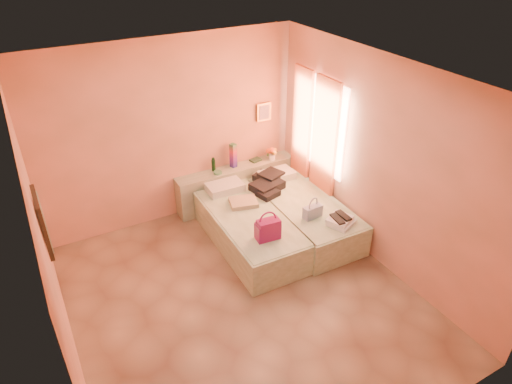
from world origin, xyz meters
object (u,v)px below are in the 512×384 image
bed_left (250,230)px  blue_handbag (313,212)px  water_bottle (213,165)px  green_book (256,160)px  towel_stack (342,221)px  flower_vase (272,152)px  bed_right (303,215)px  headboard_ledge (237,184)px  magenta_handbag (268,229)px

bed_left → blue_handbag: blue_handbag is taller
water_bottle → green_book: (0.75, -0.02, -0.10)m
towel_stack → flower_vase: bearing=89.9°
flower_vase → bed_right: bearing=-96.0°
headboard_ledge → water_bottle: size_ratio=9.32×
water_bottle → bed_right: bearing=-54.9°
bed_left → towel_stack: 1.32m
bed_left → water_bottle: size_ratio=9.09×
towel_stack → magenta_handbag: bearing=168.4°
magenta_handbag → towel_stack: bearing=-6.3°
flower_vase → towel_stack: (-0.00, -1.89, -0.23)m
bed_left → headboard_ledge: bearing=73.1°
bed_right → towel_stack: 0.80m
water_bottle → flower_vase: bearing=-6.3°
flower_vase → towel_stack: 1.91m
bed_right → magenta_handbag: 1.14m
headboard_ledge → bed_right: size_ratio=1.02×
flower_vase → magenta_handbag: (-1.06, -1.68, -0.13)m
headboard_ledge → magenta_handbag: size_ratio=6.50×
water_bottle → blue_handbag: bearing=-65.6°
headboard_ledge → bed_right: (0.52, -1.20, -0.08)m
bed_right → towel_stack: size_ratio=5.71×
bed_right → blue_handbag: bearing=-107.5°
magenta_handbag → bed_left: bearing=91.7°
blue_handbag → green_book: bearing=85.1°
headboard_ledge → bed_right: 1.32m
headboard_ledge → magenta_handbag: bearing=-103.4°
water_bottle → flower_vase: (1.01, -0.11, 0.02)m
headboard_ledge → blue_handbag: bearing=-76.3°
bed_left → water_bottle: bearing=90.9°
water_bottle → magenta_handbag: bearing=-91.4°
headboard_ledge → green_book: bearing=6.7°
water_bottle → flower_vase: size_ratio=0.85×
water_bottle → towel_stack: bearing=-63.2°
green_book → towel_stack: size_ratio=0.51×
magenta_handbag → blue_handbag: (0.80, 0.12, -0.06)m
blue_handbag → towel_stack: 0.42m
headboard_ledge → magenta_handbag: magenta_handbag is taller
magenta_handbag → towel_stack: magenta_handbag is taller
bed_left → magenta_handbag: bearing=-92.4°
bed_right → flower_vase: flower_vase is taller
headboard_ledge → blue_handbag: (0.39, -1.60, 0.26)m
headboard_ledge → towel_stack: bearing=-71.6°
bed_left → water_bottle: (0.01, 1.22, 0.51)m
bed_right → flower_vase: bearing=85.2°
flower_vase → towel_stack: size_ratio=0.74×
green_book → magenta_handbag: magenta_handbag is taller
headboard_ledge → towel_stack: (0.64, -1.94, 0.23)m
water_bottle → towel_stack: water_bottle is taller
bed_right → green_book: bearing=97.6°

